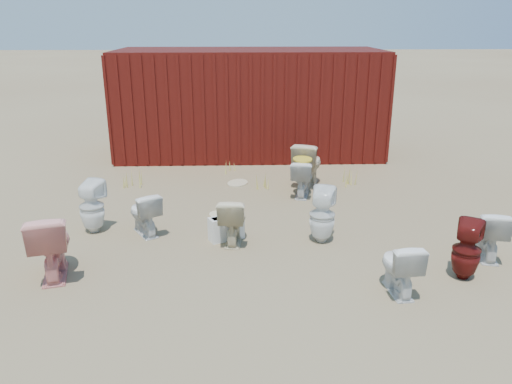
{
  "coord_description": "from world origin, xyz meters",
  "views": [
    {
      "loc": [
        -0.24,
        -6.56,
        3.02
      ],
      "look_at": [
        0.0,
        0.6,
        0.55
      ],
      "focal_mm": 35.0,
      "sensor_mm": 36.0,
      "label": 1
    }
  ],
  "objects_px": {
    "toilet_back_a": "(92,207)",
    "toilet_back_e": "(322,215)",
    "toilet_back_yellowlid": "(302,178)",
    "shipping_container": "(249,102)",
    "toilet_front_c": "(399,266)",
    "toilet_front_maroon": "(467,250)",
    "toilet_back_beige_left": "(233,220)",
    "toilet_front_e": "(489,233)",
    "toilet_back_beige_right": "(308,164)",
    "toilet_front_pink": "(51,244)",
    "toilet_front_a": "(144,213)",
    "loose_tank": "(226,228)"
  },
  "relations": [
    {
      "from": "toilet_front_e",
      "to": "toilet_back_beige_right",
      "type": "bearing_deg",
      "value": -45.45
    },
    {
      "from": "toilet_back_a",
      "to": "shipping_container",
      "type": "bearing_deg",
      "value": -99.5
    },
    {
      "from": "toilet_back_a",
      "to": "toilet_back_yellowlid",
      "type": "distance_m",
      "value": 3.65
    },
    {
      "from": "toilet_front_pink",
      "to": "toilet_back_e",
      "type": "distance_m",
      "value": 3.6
    },
    {
      "from": "toilet_front_a",
      "to": "toilet_back_e",
      "type": "relative_size",
      "value": 0.81
    },
    {
      "from": "toilet_back_yellowlid",
      "to": "loose_tank",
      "type": "height_order",
      "value": "toilet_back_yellowlid"
    },
    {
      "from": "toilet_front_maroon",
      "to": "toilet_back_a",
      "type": "relative_size",
      "value": 0.94
    },
    {
      "from": "shipping_container",
      "to": "toilet_back_a",
      "type": "relative_size",
      "value": 7.5
    },
    {
      "from": "toilet_front_a",
      "to": "toilet_back_beige_right",
      "type": "height_order",
      "value": "toilet_back_beige_right"
    },
    {
      "from": "toilet_back_a",
      "to": "toilet_back_beige_right",
      "type": "relative_size",
      "value": 0.94
    },
    {
      "from": "shipping_container",
      "to": "toilet_back_beige_right",
      "type": "xyz_separation_m",
      "value": [
        1.06,
        -2.61,
        -0.77
      ]
    },
    {
      "from": "toilet_back_beige_right",
      "to": "shipping_container",
      "type": "bearing_deg",
      "value": -46.02
    },
    {
      "from": "toilet_front_e",
      "to": "toilet_back_a",
      "type": "bearing_deg",
      "value": 1.85
    },
    {
      "from": "toilet_front_maroon",
      "to": "toilet_back_yellowlid",
      "type": "bearing_deg",
      "value": -30.31
    },
    {
      "from": "toilet_front_maroon",
      "to": "toilet_front_e",
      "type": "height_order",
      "value": "toilet_front_maroon"
    },
    {
      "from": "toilet_front_a",
      "to": "toilet_front_pink",
      "type": "bearing_deg",
      "value": 22.3
    },
    {
      "from": "toilet_front_c",
      "to": "toilet_back_beige_right",
      "type": "xyz_separation_m",
      "value": [
        -0.53,
        4.05,
        0.1
      ]
    },
    {
      "from": "shipping_container",
      "to": "toilet_front_e",
      "type": "height_order",
      "value": "shipping_container"
    },
    {
      "from": "toilet_back_a",
      "to": "toilet_back_e",
      "type": "distance_m",
      "value": 3.4
    },
    {
      "from": "toilet_front_c",
      "to": "toilet_front_e",
      "type": "height_order",
      "value": "toilet_front_e"
    },
    {
      "from": "toilet_front_e",
      "to": "toilet_back_beige_left",
      "type": "xyz_separation_m",
      "value": [
        -3.4,
        0.59,
        -0.0
      ]
    },
    {
      "from": "shipping_container",
      "to": "toilet_front_maroon",
      "type": "distance_m",
      "value": 6.88
    },
    {
      "from": "toilet_front_maroon",
      "to": "toilet_back_beige_left",
      "type": "distance_m",
      "value": 3.08
    },
    {
      "from": "toilet_front_pink",
      "to": "toilet_back_yellowlid",
      "type": "bearing_deg",
      "value": -154.71
    },
    {
      "from": "toilet_front_e",
      "to": "toilet_front_c",
      "type": "bearing_deg",
      "value": 43.14
    },
    {
      "from": "toilet_back_beige_left",
      "to": "loose_tank",
      "type": "height_order",
      "value": "toilet_back_beige_left"
    },
    {
      "from": "shipping_container",
      "to": "toilet_front_c",
      "type": "distance_m",
      "value": 6.9
    },
    {
      "from": "toilet_front_e",
      "to": "toilet_back_beige_left",
      "type": "bearing_deg",
      "value": 2.58
    },
    {
      "from": "toilet_back_beige_right",
      "to": "toilet_back_yellowlid",
      "type": "xyz_separation_m",
      "value": [
        -0.19,
        -0.63,
        -0.09
      ]
    },
    {
      "from": "toilet_back_beige_left",
      "to": "toilet_front_maroon",
      "type": "bearing_deg",
      "value": 163.06
    },
    {
      "from": "toilet_front_pink",
      "to": "toilet_front_e",
      "type": "relative_size",
      "value": 1.23
    },
    {
      "from": "toilet_back_a",
      "to": "toilet_back_yellowlid",
      "type": "relative_size",
      "value": 1.19
    },
    {
      "from": "toilet_front_a",
      "to": "toilet_back_yellowlid",
      "type": "xyz_separation_m",
      "value": [
        2.54,
        1.63,
        0.01
      ]
    },
    {
      "from": "shipping_container",
      "to": "loose_tank",
      "type": "height_order",
      "value": "shipping_container"
    },
    {
      "from": "toilet_front_a",
      "to": "toilet_front_e",
      "type": "relative_size",
      "value": 0.95
    },
    {
      "from": "shipping_container",
      "to": "toilet_front_a",
      "type": "height_order",
      "value": "shipping_container"
    },
    {
      "from": "toilet_back_a",
      "to": "toilet_back_e",
      "type": "xyz_separation_m",
      "value": [
        3.37,
        -0.46,
        0.0
      ]
    },
    {
      "from": "toilet_front_c",
      "to": "toilet_front_maroon",
      "type": "distance_m",
      "value": 0.96
    },
    {
      "from": "toilet_front_a",
      "to": "toilet_back_beige_left",
      "type": "height_order",
      "value": "toilet_back_beige_left"
    },
    {
      "from": "toilet_front_maroon",
      "to": "toilet_back_beige_right",
      "type": "xyz_separation_m",
      "value": [
        -1.44,
        3.75,
        0.05
      ]
    },
    {
      "from": "toilet_back_beige_right",
      "to": "toilet_front_a",
      "type": "bearing_deg",
      "value": 61.46
    },
    {
      "from": "shipping_container",
      "to": "toilet_front_pink",
      "type": "bearing_deg",
      "value": -112.82
    },
    {
      "from": "toilet_front_e",
      "to": "toilet_back_yellowlid",
      "type": "distance_m",
      "value": 3.36
    },
    {
      "from": "toilet_back_yellowlid",
      "to": "toilet_back_e",
      "type": "height_order",
      "value": "toilet_back_e"
    },
    {
      "from": "toilet_front_c",
      "to": "toilet_back_a",
      "type": "xyz_separation_m",
      "value": [
        -4.04,
        1.9,
        0.07
      ]
    },
    {
      "from": "toilet_back_e",
      "to": "toilet_front_a",
      "type": "bearing_deg",
      "value": 9.65
    },
    {
      "from": "toilet_back_beige_left",
      "to": "loose_tank",
      "type": "bearing_deg",
      "value": -39.92
    },
    {
      "from": "toilet_back_a",
      "to": "toilet_back_beige_right",
      "type": "xyz_separation_m",
      "value": [
        3.51,
        2.15,
        0.03
      ]
    },
    {
      "from": "toilet_back_beige_right",
      "to": "toilet_back_yellowlid",
      "type": "height_order",
      "value": "toilet_back_beige_right"
    },
    {
      "from": "toilet_back_yellowlid",
      "to": "toilet_back_a",
      "type": "bearing_deg",
      "value": 37.11
    }
  ]
}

